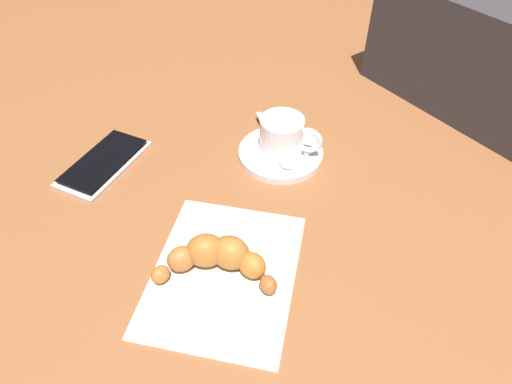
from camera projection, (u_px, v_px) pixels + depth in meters
The scene contains 9 objects.
ground_plane at pixel (257, 218), 0.56m from camera, with size 1.80×1.80×0.00m, color brown.
saucer at pixel (281, 153), 0.64m from camera, with size 0.12×0.12×0.01m, color white.
espresso_cup at pixel (283, 136), 0.62m from camera, with size 0.06×0.09×0.05m.
teaspoon at pixel (278, 148), 0.64m from camera, with size 0.13×0.08×0.01m.
sugar_packet at pixel (295, 140), 0.65m from camera, with size 0.07×0.02×0.01m, color white.
napkin at pixel (224, 272), 0.50m from camera, with size 0.20×0.16×0.00m, color silver.
croissant at pixel (217, 257), 0.49m from camera, with size 0.07×0.15×0.04m.
cell_phone at pixel (104, 162), 0.63m from camera, with size 0.15×0.10×0.01m.
laptop_bag at pixel (482, 57), 0.68m from camera, with size 0.35×0.13×0.18m, color #322F32.
Camera 1 is at (-0.37, -0.07, 0.42)m, focal length 30.98 mm.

